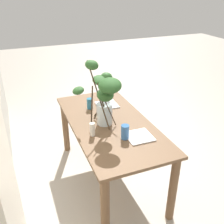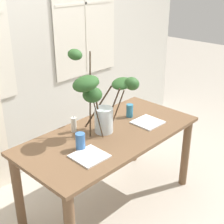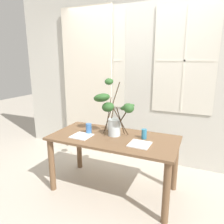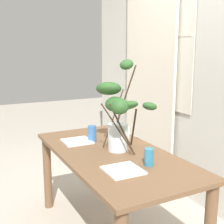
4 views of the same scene
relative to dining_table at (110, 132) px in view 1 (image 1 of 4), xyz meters
The scene contains 8 objects.
ground 0.60m from the dining_table, ahead, with size 14.00×14.00×0.00m, color #B7AD9E.
dining_table is the anchor object (origin of this frame).
vase_with_branches 0.45m from the dining_table, 116.81° to the left, with size 0.61×0.50×0.72m.
drinking_glass_blue_left 0.39m from the dining_table, behind, with size 0.07×0.07×0.13m, color #386BAD.
drinking_glass_blue_right 0.42m from the dining_table, 14.41° to the left, with size 0.06×0.06×0.12m, color teal.
plate_square_left 0.42m from the dining_table, 158.36° to the right, with size 0.23×0.23×0.01m, color white.
plate_square_right 0.41m from the dining_table, 16.93° to the right, with size 0.23×0.23×0.01m, color white.
pillar_candle 0.36m from the dining_table, 127.60° to the left, with size 0.05×0.05×0.14m.
Camera 1 is at (-2.12, 0.82, 2.00)m, focal length 41.27 mm.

